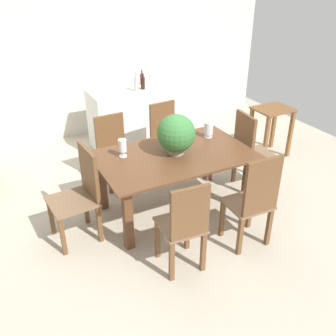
{
  "coord_description": "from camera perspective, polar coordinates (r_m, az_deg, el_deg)",
  "views": [
    {
      "loc": [
        -1.79,
        -3.53,
        2.62
      ],
      "look_at": [
        -0.07,
        -0.19,
        0.57
      ],
      "focal_mm": 39.76,
      "sensor_mm": 36.0,
      "label": 1
    }
  ],
  "objects": [
    {
      "name": "chair_near_right",
      "position": [
        3.8,
        13.13,
        -4.64
      ],
      "size": [
        0.45,
        0.42,
        1.06
      ],
      "rotation": [
        0.0,
        0.0,
        3.11
      ],
      "color": "brown",
      "rests_on": "ground"
    },
    {
      "name": "ground_plane",
      "position": [
        4.74,
        -0.31,
        -4.89
      ],
      "size": [
        7.04,
        7.04,
        0.0
      ],
      "primitive_type": "plane",
      "color": "#BCB29E"
    },
    {
      "name": "back_wall",
      "position": [
        6.52,
        -11.19,
        16.43
      ],
      "size": [
        6.4,
        0.1,
        2.6
      ],
      "primitive_type": "cube",
      "color": "beige",
      "rests_on": "ground"
    },
    {
      "name": "chair_head_end",
      "position": [
        3.97,
        -13.17,
        -3.36
      ],
      "size": [
        0.51,
        0.51,
        1.02
      ],
      "rotation": [
        0.0,
        0.0,
        -1.49
      ],
      "color": "brown",
      "rests_on": "ground"
    },
    {
      "name": "crystal_vase_left",
      "position": [
        4.14,
        -6.99,
        3.3
      ],
      "size": [
        0.09,
        0.09,
        0.21
      ],
      "color": "silver",
      "rests_on": "dining_table"
    },
    {
      "name": "chair_far_right",
      "position": [
        5.23,
        -0.28,
        5.2
      ],
      "size": [
        0.47,
        0.48,
        0.98
      ],
      "rotation": [
        0.0,
        0.0,
        0.1
      ],
      "color": "brown",
      "rests_on": "ground"
    },
    {
      "name": "flower_centerpiece",
      "position": [
        4.13,
        1.27,
        5.24
      ],
      "size": [
        0.43,
        0.43,
        0.46
      ],
      "color": "gray",
      "rests_on": "dining_table"
    },
    {
      "name": "wine_glass",
      "position": [
        4.46,
        1.93,
        5.31
      ],
      "size": [
        0.07,
        0.07,
        0.16
      ],
      "color": "silver",
      "rests_on": "dining_table"
    },
    {
      "name": "chair_far_left",
      "position": [
        4.95,
        -8.36,
        3.29
      ],
      "size": [
        0.46,
        0.43,
        0.93
      ],
      "rotation": [
        0.0,
        0.0,
        0.06
      ],
      "color": "brown",
      "rests_on": "ground"
    },
    {
      "name": "dining_table",
      "position": [
        4.27,
        0.96,
        0.62
      ],
      "size": [
        1.75,
        1.08,
        0.74
      ],
      "color": "brown",
      "rests_on": "ground"
    },
    {
      "name": "chair_near_left",
      "position": [
        3.43,
        2.57,
        -8.6
      ],
      "size": [
        0.43,
        0.45,
        0.99
      ],
      "rotation": [
        0.0,
        0.0,
        3.07
      ],
      "color": "brown",
      "rests_on": "ground"
    },
    {
      "name": "wine_bottle_tall",
      "position": [
        6.11,
        -4.01,
        13.47
      ],
      "size": [
        0.07,
        0.07,
        0.23
      ],
      "color": "#511E28",
      "rests_on": "kitchen_counter"
    },
    {
      "name": "wine_bottle_dark",
      "position": [
        5.75,
        -4.89,
        12.76
      ],
      "size": [
        0.06,
        0.06,
        0.29
      ],
      "color": "#B2BFB7",
      "rests_on": "kitchen_counter"
    },
    {
      "name": "crystal_vase_center_near",
      "position": [
        4.63,
        6.24,
        6.01
      ],
      "size": [
        0.11,
        0.11,
        0.19
      ],
      "color": "silver",
      "rests_on": "dining_table"
    },
    {
      "name": "side_table",
      "position": [
        5.87,
        15.58,
        6.81
      ],
      "size": [
        0.55,
        0.45,
        0.76
      ],
      "color": "brown",
      "rests_on": "ground"
    },
    {
      "name": "wine_bottle_green",
      "position": [
        5.84,
        -3.89,
        12.89
      ],
      "size": [
        0.07,
        0.07,
        0.25
      ],
      "color": "black",
      "rests_on": "kitchen_counter"
    },
    {
      "name": "chair_foot_end",
      "position": [
        4.85,
        12.4,
        2.97
      ],
      "size": [
        0.48,
        0.49,
        1.04
      ],
      "rotation": [
        0.0,
        0.0,
        1.48
      ],
      "color": "brown",
      "rests_on": "ground"
    },
    {
      "name": "kitchen_counter",
      "position": [
        6.1,
        -4.26,
        7.93
      ],
      "size": [
        1.58,
        0.69,
        0.94
      ],
      "primitive_type": "cube",
      "color": "silver",
      "rests_on": "ground"
    }
  ]
}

